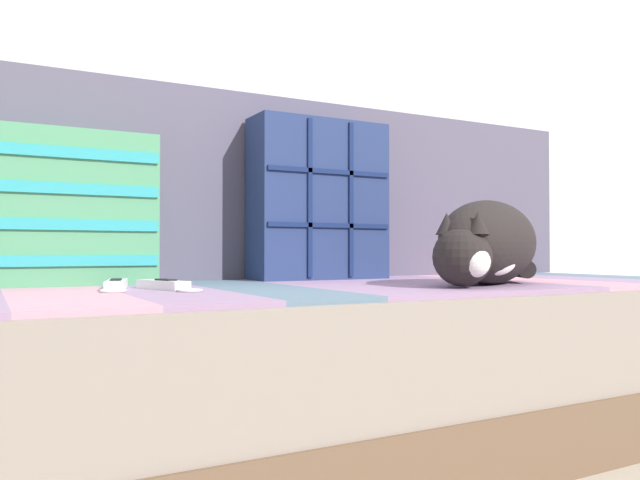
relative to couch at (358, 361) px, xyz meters
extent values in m
plane|color=#A89E8E|center=(0.00, -0.12, -0.18)|extent=(14.00, 14.00, 0.00)
cube|color=brown|center=(0.00, 0.00, -0.11)|extent=(2.02, 0.87, 0.14)
cube|color=gray|center=(0.00, 0.00, 0.07)|extent=(1.98, 0.85, 0.22)
cube|color=#C6899E|center=(-0.66, -0.02, 0.18)|extent=(0.19, 0.76, 0.01)
cube|color=gray|center=(-0.47, -0.02, 0.18)|extent=(0.19, 0.76, 0.01)
cube|color=slate|center=(-0.28, -0.02, 0.18)|extent=(0.19, 0.76, 0.01)
cube|color=gray|center=(-0.09, -0.02, 0.18)|extent=(0.19, 0.76, 0.01)
cube|color=gray|center=(0.09, -0.02, 0.18)|extent=(0.19, 0.76, 0.01)
cube|color=gray|center=(0.28, -0.02, 0.18)|extent=(0.19, 0.76, 0.01)
cube|color=#C6899E|center=(0.47, -0.02, 0.18)|extent=(0.19, 0.76, 0.01)
cube|color=gray|center=(0.66, -0.02, 0.18)|extent=(0.19, 0.76, 0.01)
cube|color=slate|center=(0.85, -0.02, 0.18)|extent=(0.19, 0.76, 0.01)
cube|color=#514C60|center=(0.00, 0.36, 0.44)|extent=(1.98, 0.14, 0.50)
cube|color=navy|center=(0.01, 0.22, 0.40)|extent=(0.37, 0.13, 0.43)
cube|color=navy|center=(0.01, 0.15, 0.33)|extent=(0.36, 0.01, 0.01)
cube|color=navy|center=(-0.05, 0.15, 0.40)|extent=(0.01, 0.01, 0.41)
cube|color=navy|center=(0.01, 0.15, 0.47)|extent=(0.36, 0.01, 0.01)
cube|color=navy|center=(0.07, 0.15, 0.40)|extent=(0.01, 0.01, 0.41)
cube|color=#4C9366|center=(-0.67, 0.22, 0.36)|extent=(0.48, 0.13, 0.34)
cube|color=teal|center=(-0.67, 0.15, 0.24)|extent=(0.47, 0.01, 0.02)
cube|color=teal|center=(-0.67, 0.15, 0.32)|extent=(0.47, 0.01, 0.02)
cube|color=teal|center=(-0.67, 0.15, 0.40)|extent=(0.47, 0.01, 0.02)
cube|color=teal|center=(-0.67, 0.15, 0.47)|extent=(0.47, 0.01, 0.02)
ellipsoid|color=black|center=(0.22, -0.20, 0.28)|extent=(0.43, 0.35, 0.19)
sphere|color=black|center=(0.08, -0.28, 0.25)|extent=(0.12, 0.12, 0.12)
sphere|color=white|center=(0.08, -0.32, 0.24)|extent=(0.07, 0.07, 0.07)
ellipsoid|color=white|center=(0.17, -0.28, 0.25)|extent=(0.12, 0.05, 0.09)
cylinder|color=black|center=(0.36, -0.16, 0.22)|extent=(0.13, 0.17, 0.04)
cone|color=black|center=(0.09, -0.31, 0.32)|extent=(0.05, 0.05, 0.05)
cone|color=black|center=(0.06, -0.25, 0.32)|extent=(0.05, 0.05, 0.05)
cube|color=white|center=(-0.55, 0.03, 0.20)|extent=(0.07, 0.16, 0.02)
cube|color=black|center=(-0.56, 0.02, 0.21)|extent=(0.03, 0.06, 0.00)
cube|color=black|center=(-0.54, 0.10, 0.20)|extent=(0.03, 0.02, 0.02)
torus|color=silver|center=(-0.58, -0.07, 0.19)|extent=(0.06, 0.06, 0.01)
cube|color=white|center=(-0.48, -0.03, 0.20)|extent=(0.08, 0.15, 0.02)
cube|color=black|center=(-0.47, -0.04, 0.21)|extent=(0.03, 0.06, 0.00)
cube|color=black|center=(-0.49, 0.04, 0.20)|extent=(0.03, 0.02, 0.02)
torus|color=silver|center=(-0.45, -0.12, 0.19)|extent=(0.06, 0.06, 0.01)
camera|label=1|loc=(-0.79, -1.27, 0.26)|focal=35.00mm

